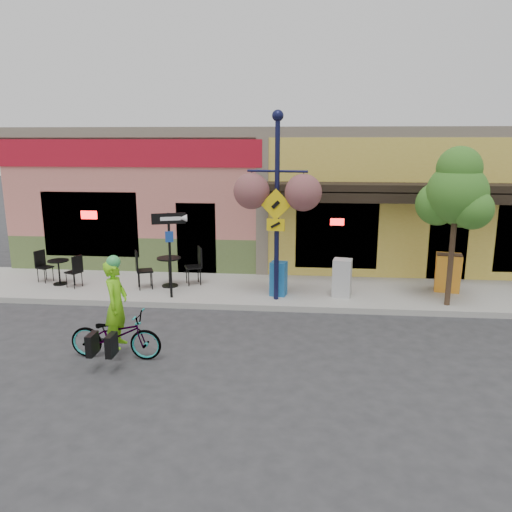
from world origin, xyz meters
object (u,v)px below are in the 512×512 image
at_px(one_way_sign, 170,256).
at_px(street_tree, 454,227).
at_px(building, 298,192).
at_px(newspaper_box_grey, 342,278).
at_px(bicycle, 116,335).
at_px(lamp_post, 277,208).
at_px(newspaper_box_blue, 279,279).
at_px(cyclist_rider, 117,317).

bearing_deg(one_way_sign, street_tree, -17.90).
distance_m(building, newspaper_box_grey, 6.39).
distance_m(bicycle, lamp_post, 4.98).
xyz_separation_m(newspaper_box_blue, newspaper_box_grey, (1.65, 0.06, 0.05)).
relative_size(bicycle, lamp_post, 0.38).
xyz_separation_m(one_way_sign, street_tree, (6.96, 0.05, 0.85)).
distance_m(newspaper_box_blue, street_tree, 4.48).
distance_m(building, bicycle, 10.66).
relative_size(lamp_post, newspaper_box_grey, 4.74).
bearing_deg(bicycle, newspaper_box_grey, -48.94).
relative_size(building, cyclist_rider, 10.76).
bearing_deg(building, newspaper_box_blue, -93.75).
distance_m(building, newspaper_box_blue, 6.35).
height_order(lamp_post, street_tree, lamp_post).
relative_size(cyclist_rider, street_tree, 0.43).
height_order(bicycle, newspaper_box_grey, newspaper_box_grey).
bearing_deg(bicycle, one_way_sign, -2.52).
height_order(newspaper_box_blue, newspaper_box_grey, newspaper_box_grey).
height_order(one_way_sign, street_tree, street_tree).
relative_size(building, one_way_sign, 8.24).
relative_size(newspaper_box_grey, street_tree, 0.25).
xyz_separation_m(building, street_tree, (3.80, -6.52, -0.15)).
xyz_separation_m(building, newspaper_box_grey, (1.25, -6.06, -1.60)).
relative_size(bicycle, newspaper_box_grey, 1.81).
distance_m(lamp_post, street_tree, 4.26).
height_order(newspaper_box_blue, street_tree, street_tree).
bearing_deg(newspaper_box_grey, bicycle, -128.22).
bearing_deg(newspaper_box_blue, bicycle, -115.78).
bearing_deg(newspaper_box_grey, street_tree, 1.31).
xyz_separation_m(cyclist_rider, newspaper_box_blue, (2.90, 3.84, -0.25)).
bearing_deg(building, one_way_sign, -115.66).
bearing_deg(one_way_sign, building, 46.04).
bearing_deg(building, bicycle, -108.58).
distance_m(lamp_post, one_way_sign, 2.98).
bearing_deg(newspaper_box_grey, newspaper_box_blue, -166.61).
bearing_deg(bicycle, street_tree, -63.57).
bearing_deg(lamp_post, one_way_sign, -167.89).
bearing_deg(bicycle, building, -17.85).
distance_m(bicycle, street_tree, 8.10).
bearing_deg(newspaper_box_blue, lamp_post, -85.41).
distance_m(cyclist_rider, newspaper_box_grey, 5.99).
bearing_deg(lamp_post, street_tree, 8.92).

